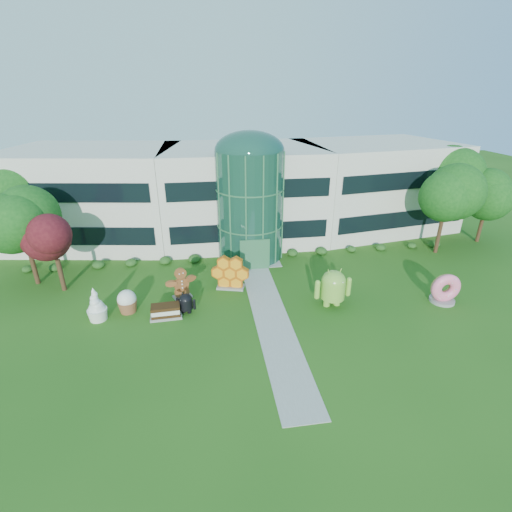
{
  "coord_description": "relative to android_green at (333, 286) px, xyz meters",
  "views": [
    {
      "loc": [
        -4.29,
        -20.2,
        14.52
      ],
      "look_at": [
        -0.34,
        6.0,
        2.6
      ],
      "focal_mm": 26.0,
      "sensor_mm": 36.0,
      "label": 1
    }
  ],
  "objects": [
    {
      "name": "android_green",
      "position": [
        0.0,
        0.0,
        0.0
      ],
      "size": [
        2.93,
        2.0,
        3.25
      ],
      "primitive_type": null,
      "rotation": [
        0.0,
        0.0,
        0.03
      ],
      "color": "#7DBB3C",
      "rests_on": "ground"
    },
    {
      "name": "tree_red",
      "position": [
        -20.21,
        5.34,
        1.37
      ],
      "size": [
        4.0,
        4.0,
        6.0
      ],
      "primitive_type": null,
      "color": "#3F0C14",
      "rests_on": "ground"
    },
    {
      "name": "gingerbread",
      "position": [
        -10.91,
        2.82,
        -0.39
      ],
      "size": [
        2.87,
        2.04,
        2.48
      ],
      "primitive_type": null,
      "rotation": [
        0.0,
        0.0,
        0.42
      ],
      "color": "brown",
      "rests_on": "ground"
    },
    {
      "name": "walkway",
      "position": [
        -4.71,
        -0.16,
        -1.61
      ],
      "size": [
        2.4,
        20.0,
        0.04
      ],
      "primitive_type": "cube",
      "color": "#9E9E93",
      "rests_on": "ground"
    },
    {
      "name": "froyo",
      "position": [
        -16.55,
        0.6,
        -0.4
      ],
      "size": [
        1.52,
        1.52,
        2.44
      ],
      "primitive_type": null,
      "rotation": [
        0.0,
        0.0,
        0.07
      ],
      "color": "white",
      "rests_on": "ground"
    },
    {
      "name": "donut",
      "position": [
        8.36,
        -0.75,
        -0.46
      ],
      "size": [
        2.3,
        1.2,
        2.34
      ],
      "primitive_type": null,
      "rotation": [
        0.0,
        0.0,
        -0.05
      ],
      "color": "pink",
      "rests_on": "ground"
    },
    {
      "name": "trees_backdrop",
      "position": [
        -4.71,
        10.84,
        2.57
      ],
      "size": [
        52.0,
        8.0,
        8.4
      ],
      "primitive_type": null,
      "color": "#124813",
      "rests_on": "ground"
    },
    {
      "name": "atrium",
      "position": [
        -4.71,
        9.84,
        3.27
      ],
      "size": [
        6.0,
        6.0,
        9.8
      ],
      "primitive_type": "cylinder",
      "color": "#194738",
      "rests_on": "ground"
    },
    {
      "name": "ice_cream_sandwich",
      "position": [
        -11.94,
        0.18,
        -1.15
      ],
      "size": [
        2.21,
        1.19,
        0.96
      ],
      "primitive_type": null,
      "rotation": [
        0.0,
        0.0,
        0.05
      ],
      "color": "black",
      "rests_on": "ground"
    },
    {
      "name": "building",
      "position": [
        -4.71,
        15.84,
        3.02
      ],
      "size": [
        46.0,
        15.0,
        9.3
      ],
      "primitive_type": null,
      "color": "beige",
      "rests_on": "ground"
    },
    {
      "name": "ground",
      "position": [
        -4.71,
        -2.16,
        -1.63
      ],
      "size": [
        140.0,
        140.0,
        0.0
      ],
      "primitive_type": "plane",
      "color": "#215114",
      "rests_on": "ground"
    },
    {
      "name": "android_black",
      "position": [
        -10.55,
        0.58,
        -0.76
      ],
      "size": [
        1.79,
        1.5,
        1.73
      ],
      "primitive_type": null,
      "rotation": [
        0.0,
        0.0,
        -0.37
      ],
      "color": "black",
      "rests_on": "ground"
    },
    {
      "name": "honeycomb",
      "position": [
        -7.13,
        3.7,
        -0.38
      ],
      "size": [
        3.35,
        1.93,
        2.49
      ],
      "primitive_type": null,
      "rotation": [
        0.0,
        0.0,
        -0.27
      ],
      "color": "orange",
      "rests_on": "ground"
    },
    {
      "name": "cupcake",
      "position": [
        -14.67,
        1.34,
        -0.77
      ],
      "size": [
        1.52,
        1.52,
        1.7
      ],
      "primitive_type": null,
      "rotation": [
        0.0,
        0.0,
        -0.07
      ],
      "color": "white",
      "rests_on": "ground"
    }
  ]
}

